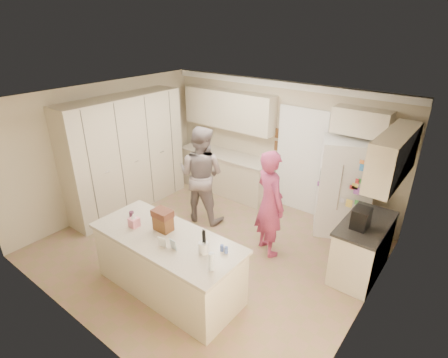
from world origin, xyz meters
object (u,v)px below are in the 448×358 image
Objects in this scene: dollhouse_body at (163,223)px; teen_boy at (201,175)px; tissue_box at (134,222)px; teen_girl at (270,204)px; coffee_maker at (361,218)px; utensil_crock at (203,247)px; island_base at (168,264)px; refrigerator at (344,188)px.

teen_boy is (-0.80, 1.74, -0.08)m from dollhouse_body.
teen_girl is (1.20, 1.81, -0.07)m from tissue_box.
utensil_crock is (-1.40, -1.85, -0.07)m from coffee_maker.
coffee_maker is 2.32m from utensil_crock.
refrigerator is at bearing 65.92° from island_base.
coffee_maker is 0.14× the size of island_base.
coffee_maker is (0.67, -1.19, 0.17)m from refrigerator.
dollhouse_body is 0.14× the size of teen_girl.
tissue_box is (-0.55, -0.10, 0.56)m from island_base.
coffee_maker reaches higher than utensil_crock.
refrigerator is 6.92× the size of dollhouse_body.
teen_boy is 1.61m from teen_girl.
teen_girl is at bearing 69.27° from island_base.
utensil_crock is at bearing 118.22° from teen_girl.
tissue_box is at bearing -169.70° from island_base.
teen_boy reaches higher than island_base.
teen_girl reaches higher than island_base.
tissue_box is (-1.93, -3.19, 0.10)m from refrigerator.
refrigerator is 12.86× the size of tissue_box.
utensil_crock is 1.66m from teen_girl.
tissue_box reaches higher than island_base.
teen_girl is at bearing 63.66° from dollhouse_body.
teen_girl is at bearing -172.35° from coffee_maker.
teen_girl is (-0.73, -1.38, 0.02)m from refrigerator.
island_base is at bearing -175.60° from utensil_crock.
coffee_maker is 0.16× the size of teen_girl.
coffee_maker is 1.15× the size of dollhouse_body.
island_base is (-2.05, -1.90, -0.63)m from coffee_maker.
dollhouse_body reaches higher than utensil_crock.
dollhouse_body is (-2.20, -1.80, -0.03)m from coffee_maker.
teen_girl is (-0.00, 1.66, -0.08)m from utensil_crock.
teen_boy is (-2.34, -1.25, 0.06)m from refrigerator.
teen_boy is (-0.95, 1.84, 0.52)m from island_base.
refrigerator is 1.56m from teen_girl.
tissue_box is 0.54× the size of dollhouse_body.
utensil_crock is 1.21m from tissue_box.
island_base is 15.71× the size of tissue_box.
teen_boy is at bearing 114.85° from dollhouse_body.
dollhouse_body reaches higher than tissue_box.
tissue_box is (-2.60, -2.00, -0.07)m from coffee_maker.
coffee_maker is at bearing 39.29° from dollhouse_body.
dollhouse_body is 1.80m from teen_girl.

